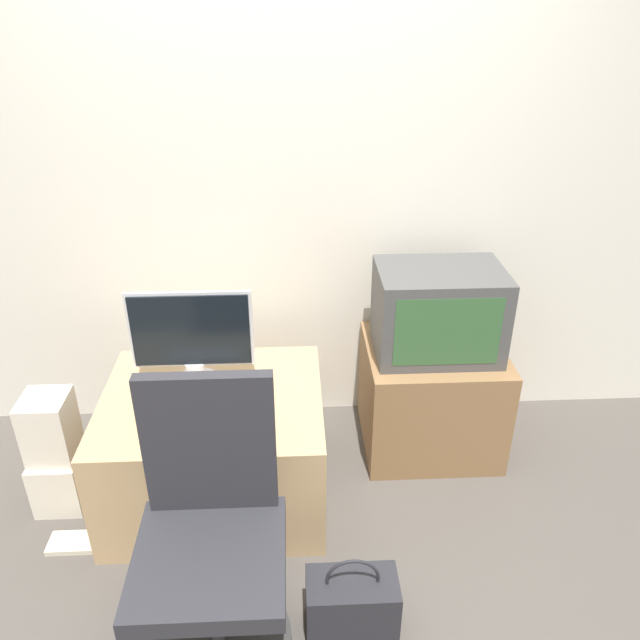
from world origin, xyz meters
TOP-DOWN VIEW (x-y plane):
  - ground_plane at (0.00, 0.00)m, footprint 12.00×12.00m
  - wall_back at (0.00, 1.32)m, footprint 4.40×0.05m
  - desk at (-0.33, 0.65)m, footprint 0.96×0.82m
  - side_stand at (0.72, 0.98)m, footprint 0.67×0.60m
  - main_monitor at (-0.41, 0.76)m, footprint 0.53×0.21m
  - keyboard at (-0.40, 0.50)m, footprint 0.33×0.10m
  - mouse at (-0.15, 0.51)m, footprint 0.07×0.04m
  - crt_tv at (0.71, 0.96)m, footprint 0.58×0.41m
  - office_chair at (-0.27, -0.06)m, footprint 0.53×0.53m
  - cardboard_box_lower at (-1.05, 0.63)m, footprint 0.21×0.26m
  - cardboard_box_upper at (-1.05, 0.63)m, footprint 0.20×0.21m
  - handbag at (0.22, -0.10)m, footprint 0.33×0.18m
  - book at (-0.92, 0.35)m, footprint 0.23×0.12m

SIDE VIEW (x-z plane):
  - ground_plane at x=0.00m, z-range 0.00..0.00m
  - book at x=-0.92m, z-range 0.00..0.02m
  - handbag at x=0.22m, z-range -0.05..0.31m
  - cardboard_box_lower at x=-1.05m, z-range 0.00..0.26m
  - desk at x=-0.33m, z-range 0.00..0.54m
  - side_stand at x=0.72m, z-range 0.00..0.56m
  - cardboard_box_upper at x=-1.05m, z-range 0.26..0.57m
  - office_chair at x=-0.27m, z-range -0.07..0.94m
  - keyboard at x=-0.40m, z-range 0.54..0.56m
  - mouse at x=-0.15m, z-range 0.54..0.57m
  - crt_tv at x=0.71m, z-range 0.56..0.98m
  - main_monitor at x=-0.41m, z-range 0.55..1.00m
  - wall_back at x=0.00m, z-range 0.00..2.60m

